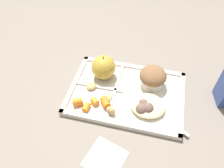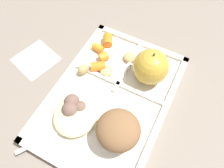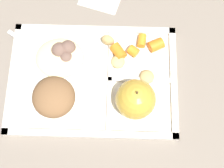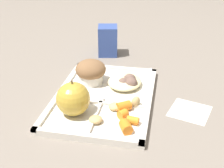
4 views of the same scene
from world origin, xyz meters
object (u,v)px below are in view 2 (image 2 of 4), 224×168
object	(u,v)px
lunch_tray	(111,97)
plastic_fork	(56,133)
green_apple	(151,67)
bran_muffin	(118,131)

from	to	relation	value
lunch_tray	plastic_fork	xyz separation A→B (m)	(0.13, -0.06, 0.00)
lunch_tray	plastic_fork	bearing A→B (deg)	-26.19
green_apple	bran_muffin	size ratio (longest dim) A/B	1.03
lunch_tray	green_apple	size ratio (longest dim) A/B	4.06
green_apple	bran_muffin	distance (m)	0.17
bran_muffin	plastic_fork	xyz separation A→B (m)	(0.05, -0.12, -0.03)
lunch_tray	bran_muffin	size ratio (longest dim) A/B	4.18
plastic_fork	lunch_tray	bearing A→B (deg)	153.81
bran_muffin	plastic_fork	distance (m)	0.14
plastic_fork	green_apple	bearing A→B (deg)	151.53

